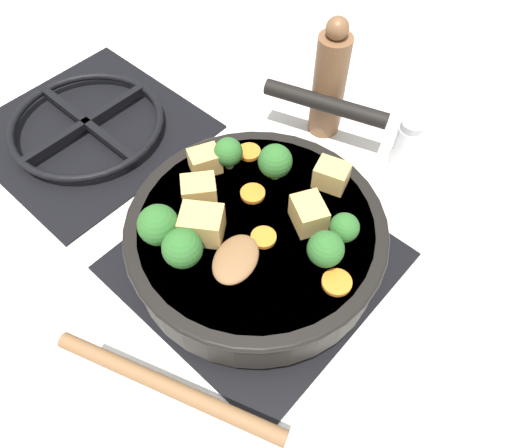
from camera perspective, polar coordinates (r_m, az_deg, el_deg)
ground_plane at (r=0.66m, az=0.00°, el=-4.37°), size 2.40×2.40×0.00m
front_burner_grate at (r=0.65m, az=0.00°, el=-3.82°), size 0.31×0.31×0.03m
rear_burner_grate at (r=0.85m, az=-18.68°, el=10.48°), size 0.31×0.31×0.03m
skillet_pan at (r=0.61m, az=0.10°, el=-1.28°), size 0.43×0.33×0.06m
wooden_spoon at (r=0.52m, az=-6.43°, el=-11.61°), size 0.23×0.23×0.02m
tofu_cube_center_large at (r=0.60m, az=-6.52°, el=3.77°), size 0.05×0.05×0.03m
tofu_cube_near_handle at (r=0.58m, az=6.04°, el=1.16°), size 0.05×0.05×0.03m
tofu_cube_east_chunk at (r=0.63m, az=-5.86°, el=7.17°), size 0.05×0.04×0.03m
tofu_cube_west_chunk at (r=0.62m, az=8.62°, el=5.51°), size 0.04×0.05×0.03m
tofu_cube_back_piece at (r=0.57m, az=-6.19°, el=-0.07°), size 0.06×0.06×0.04m
broccoli_floret_near_spoon at (r=0.56m, az=-11.10°, el=-0.12°), size 0.05×0.05×0.05m
broccoli_floret_center_top at (r=0.54m, az=-8.42°, el=-2.78°), size 0.04×0.04×0.05m
broccoli_floret_east_rim at (r=0.56m, az=10.06°, el=-0.44°), size 0.03×0.03×0.04m
broccoli_floret_west_rim at (r=0.61m, az=2.20°, el=7.16°), size 0.04×0.04×0.05m
broccoli_floret_north_edge at (r=0.54m, az=7.96°, el=-2.88°), size 0.04×0.04×0.05m
broccoli_floret_south_cluster at (r=0.63m, az=-3.18°, el=8.18°), size 0.04×0.04×0.04m
carrot_slice_orange_thin at (r=0.57m, az=0.87°, el=-1.54°), size 0.03×0.03×0.01m
carrot_slice_near_center at (r=0.61m, az=-0.38°, el=3.51°), size 0.03×0.03×0.01m
carrot_slice_edge_slice at (r=0.66m, az=-0.80°, el=8.23°), size 0.03×0.03×0.01m
carrot_slice_under_broccoli at (r=0.55m, az=9.06°, el=-6.79°), size 0.03×0.03×0.01m
pepper_mill at (r=0.77m, az=8.39°, el=15.69°), size 0.05×0.05×0.19m
salt_shaker at (r=0.76m, az=16.78°, el=8.68°), size 0.04×0.04×0.09m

